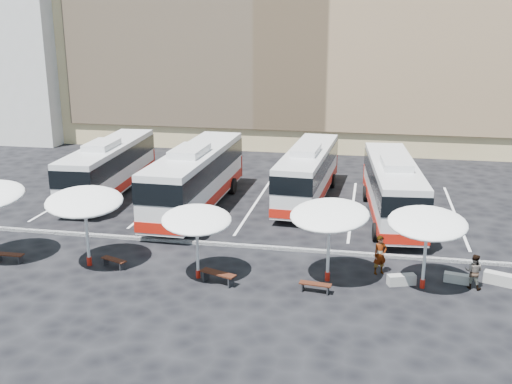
% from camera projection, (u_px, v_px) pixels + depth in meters
% --- Properties ---
extents(ground, '(120.00, 120.00, 0.00)m').
position_uv_depth(ground, '(225.00, 250.00, 29.88)').
color(ground, black).
rests_on(ground, ground).
extents(sandstone_building, '(42.00, 18.25, 29.60)m').
position_uv_depth(sandstone_building, '(304.00, 2.00, 56.45)').
color(sandstone_building, tan).
rests_on(sandstone_building, ground).
extents(apartment_block, '(14.00, 14.00, 18.00)m').
position_uv_depth(apartment_block, '(16.00, 41.00, 58.93)').
color(apartment_block, silver).
rests_on(apartment_block, ground).
extents(curb_divider, '(34.00, 0.25, 0.15)m').
position_uv_depth(curb_divider, '(227.00, 245.00, 30.34)').
color(curb_divider, black).
rests_on(curb_divider, ground).
extents(bay_lines, '(24.15, 12.00, 0.01)m').
position_uv_depth(bay_lines, '(256.00, 203.00, 37.43)').
color(bay_lines, white).
rests_on(bay_lines, ground).
extents(bus_0, '(3.15, 11.74, 3.69)m').
position_uv_depth(bus_0, '(109.00, 166.00, 38.88)').
color(bus_0, silver).
rests_on(bus_0, ground).
extents(bus_1, '(3.15, 12.70, 4.02)m').
position_uv_depth(bus_1, '(196.00, 176.00, 35.79)').
color(bus_1, silver).
rests_on(bus_1, ground).
extents(bus_2, '(3.12, 11.50, 3.61)m').
position_uv_depth(bus_2, '(308.00, 172.00, 37.64)').
color(bus_2, silver).
rests_on(bus_2, ground).
extents(bus_3, '(3.45, 11.73, 3.67)m').
position_uv_depth(bus_3, '(393.00, 187.00, 34.12)').
color(bus_3, silver).
rests_on(bus_3, ground).
extents(sunshade_1, '(4.61, 4.63, 3.65)m').
position_uv_depth(sunshade_1, '(84.00, 202.00, 27.12)').
color(sunshade_1, silver).
rests_on(sunshade_1, ground).
extents(sunshade_2, '(3.95, 3.97, 3.20)m').
position_uv_depth(sunshade_2, '(197.00, 220.00, 25.86)').
color(sunshade_2, silver).
rests_on(sunshade_2, ground).
extents(sunshade_3, '(4.25, 4.28, 3.56)m').
position_uv_depth(sunshade_3, '(330.00, 215.00, 25.50)').
color(sunshade_3, silver).
rests_on(sunshade_3, ground).
extents(sunshade_4, '(3.41, 3.45, 3.44)m').
position_uv_depth(sunshade_4, '(427.00, 223.00, 24.81)').
color(sunshade_4, silver).
rests_on(sunshade_4, ground).
extents(wood_bench_0, '(1.39, 0.37, 0.43)m').
position_uv_depth(wood_bench_0, '(9.00, 256.00, 28.24)').
color(wood_bench_0, black).
rests_on(wood_bench_0, ground).
extents(wood_bench_1, '(1.37, 0.82, 0.41)m').
position_uv_depth(wood_bench_1, '(114.00, 261.00, 27.66)').
color(wood_bench_1, black).
rests_on(wood_bench_1, ground).
extents(wood_bench_2, '(1.70, 0.99, 0.51)m').
position_uv_depth(wood_bench_2, '(218.00, 275.00, 25.95)').
color(wood_bench_2, black).
rests_on(wood_bench_2, ground).
extents(wood_bench_3, '(1.39, 0.51, 0.42)m').
position_uv_depth(wood_bench_3, '(315.00, 285.00, 25.10)').
color(wood_bench_3, black).
rests_on(wood_bench_3, ground).
extents(conc_bench_0, '(1.28, 0.79, 0.45)m').
position_uv_depth(conc_bench_0, '(401.00, 280.00, 25.87)').
color(conc_bench_0, gray).
rests_on(conc_bench_0, ground).
extents(conc_bench_1, '(1.14, 0.59, 0.41)m').
position_uv_depth(conc_bench_1, '(457.00, 278.00, 26.07)').
color(conc_bench_1, gray).
rests_on(conc_bench_1, ground).
extents(conc_bench_2, '(1.41, 0.90, 0.50)m').
position_uv_depth(conc_bench_2, '(500.00, 279.00, 25.89)').
color(conc_bench_2, gray).
rests_on(conc_bench_2, ground).
extents(passenger_0, '(0.79, 0.71, 1.80)m').
position_uv_depth(passenger_0, '(380.00, 255.00, 26.81)').
color(passenger_0, black).
rests_on(passenger_0, ground).
extents(passenger_1, '(0.90, 0.79, 1.54)m').
position_uv_depth(passenger_1, '(474.00, 272.00, 25.35)').
color(passenger_1, black).
rests_on(passenger_1, ground).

